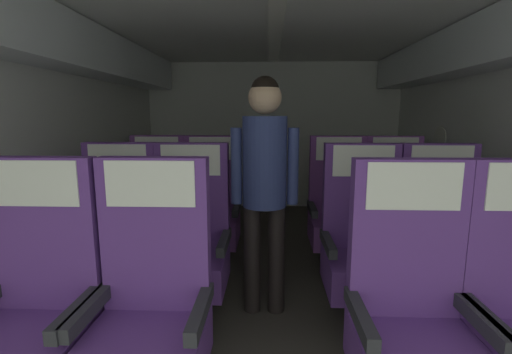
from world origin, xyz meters
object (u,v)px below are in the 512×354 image
seat_a_right_window (412,320)px  seat_c_right_window (338,213)px  seat_a_left_aisle (150,313)px  seat_b_right_aisle (440,248)px  seat_b_right_window (362,248)px  seat_b_left_aisle (190,245)px  seat_b_left_window (118,244)px  seat_a_left_window (35,312)px  seat_c_right_aisle (394,214)px  seat_c_left_window (157,211)px  seat_c_left_aisle (211,212)px  flight_attendant (265,173)px

seat_a_right_window → seat_c_right_window: same height
seat_a_left_aisle → seat_b_right_aisle: same height
seat_a_left_aisle → seat_b_right_window: bearing=36.3°
seat_c_right_window → seat_b_left_aisle: bearing=-143.3°
seat_b_left_window → seat_b_left_aisle: bearing=-1.7°
seat_b_right_window → seat_a_left_aisle: bearing=-143.7°
seat_a_left_window → seat_b_right_aisle: same height
seat_a_left_window → seat_a_left_aisle: same height
seat_b_right_window → seat_a_right_window: bearing=-90.2°
seat_c_right_aisle → seat_b_right_aisle: bearing=-89.1°
seat_b_left_window → seat_a_left_window: bearing=-90.5°
seat_b_right_window → seat_c_right_window: same height
seat_a_left_aisle → seat_c_left_window: same height
seat_a_left_window → seat_c_left_window: same height
seat_a_left_window → seat_b_right_window: size_ratio=1.00×
seat_a_left_aisle → seat_c_right_aisle: bearing=46.0°
seat_b_left_window → seat_c_right_window: same height
seat_a_left_window → seat_c_left_aisle: same height
seat_c_left_aisle → seat_b_right_window: bearing=-36.7°
seat_b_left_window → seat_c_right_aisle: same height
seat_a_right_window → seat_b_right_aisle: size_ratio=1.00×
seat_a_left_aisle → seat_b_left_aisle: (-0.01, 0.82, 0.00)m
seat_b_right_window → flight_attendant: size_ratio=0.73×
seat_a_right_window → seat_b_left_aisle: same height
seat_b_right_aisle → seat_a_left_window: bearing=-158.4°
seat_b_right_window → seat_c_right_aisle: 0.96m
flight_attendant → seat_c_left_window: bearing=-22.6°
seat_c_right_aisle → flight_attendant: 1.45m
seat_c_right_aisle → seat_c_right_window: 0.48m
seat_b_left_window → seat_c_right_window: size_ratio=1.00×
seat_b_right_aisle → seat_c_right_window: bearing=121.2°
seat_c_left_window → seat_c_right_aisle: bearing=-0.3°
seat_b_left_window → seat_b_right_aisle: size_ratio=1.00×
seat_b_left_window → seat_a_left_aisle: bearing=-59.3°
seat_b_left_aisle → flight_attendant: (0.48, 0.04, 0.48)m
seat_a_right_window → flight_attendant: (-0.63, 0.87, 0.48)m
seat_a_left_window → seat_a_right_window: size_ratio=1.00×
seat_b_left_aisle → seat_b_right_aisle: 1.61m
seat_b_left_window → seat_c_right_aisle: 2.24m
seat_a_left_aisle → seat_a_right_window: (1.11, -0.01, 0.00)m
seat_c_left_window → seat_a_left_window: bearing=-90.4°
seat_a_right_window → flight_attendant: flight_attendant is taller
seat_a_left_aisle → flight_attendant: bearing=60.8°
seat_a_left_window → flight_attendant: (0.98, 0.87, 0.48)m
seat_c_left_window → seat_b_right_window: bearing=-27.8°
seat_c_left_aisle → seat_c_right_window: 1.11m
seat_a_left_window → seat_b_left_window: same height
seat_a_left_aisle → seat_b_right_window: (1.11, 0.82, 0.00)m
seat_a_left_aisle → seat_b_right_window: size_ratio=1.00×
seat_b_left_aisle → seat_c_right_window: bearing=36.7°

